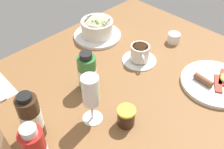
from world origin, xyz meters
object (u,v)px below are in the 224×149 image
object	(u,v)px
coffee_cup	(140,54)
breakfast_plate	(216,82)
sauce_bottle_brown	(31,118)
sauce_bottle_green	(87,73)
porridge_bowl	(97,29)
creamer_jug	(174,38)
jam_jar	(126,117)
wine_glass	(91,93)

from	to	relation	value
coffee_cup	breakfast_plate	distance (cm)	29.10
sauce_bottle_brown	sauce_bottle_green	xyz separation A→B (cm)	(-23.75, -4.24, -1.00)
porridge_bowl	creamer_jug	xyz separation A→B (cm)	(-20.17, 25.88, -1.69)
jam_jar	breakfast_plate	xyz separation A→B (cm)	(-34.83, 10.70, -2.21)
sauce_bottle_green	sauce_bottle_brown	bearing A→B (deg)	10.12
jam_jar	sauce_bottle_green	size ratio (longest dim) A/B	0.42
coffee_cup	sauce_bottle_brown	size ratio (longest dim) A/B	0.81
jam_jar	sauce_bottle_green	bearing A→B (deg)	-96.63
jam_jar	sauce_bottle_green	world-z (taller)	sauce_bottle_green
coffee_cup	wine_glass	xyz separation A→B (cm)	(31.83, 8.44, 8.09)
sauce_bottle_brown	sauce_bottle_green	world-z (taller)	sauce_bottle_brown
porridge_bowl	breakfast_plate	world-z (taller)	porridge_bowl
sauce_bottle_brown	jam_jar	bearing A→B (deg)	143.83
wine_glass	breakfast_plate	size ratio (longest dim) A/B	0.71
sauce_bottle_brown	coffee_cup	bearing A→B (deg)	-178.46
porridge_bowl	wine_glass	size ratio (longest dim) A/B	1.22
coffee_cup	sauce_bottle_green	size ratio (longest dim) A/B	0.91
creamer_jug	jam_jar	bearing A→B (deg)	18.23
sauce_bottle_brown	sauce_bottle_green	size ratio (longest dim) A/B	1.12
creamer_jug	breakfast_plate	distance (cm)	28.26
wine_glass	breakfast_plate	bearing A→B (deg)	154.73
breakfast_plate	wine_glass	bearing A→B (deg)	-25.27
creamer_jug	sauce_bottle_brown	world-z (taller)	sauce_bottle_brown
coffee_cup	creamer_jug	size ratio (longest dim) A/B	2.17
porridge_bowl	jam_jar	xyz separation A→B (cm)	(25.94, 41.07, -0.71)
porridge_bowl	sauce_bottle_brown	size ratio (longest dim) A/B	1.26
creamer_jug	wine_glass	size ratio (longest dim) A/B	0.36
creamer_jug	sauce_bottle_brown	distance (cm)	67.76
coffee_cup	wine_glass	size ratio (longest dim) A/B	0.79
wine_glass	jam_jar	distance (cm)	13.08
porridge_bowl	breakfast_plate	xyz separation A→B (cm)	(-8.89, 51.77, -2.92)
coffee_cup	creamer_jug	distance (cm)	20.23
porridge_bowl	creamer_jug	bearing A→B (deg)	127.93
porridge_bowl	sauce_bottle_green	size ratio (longest dim) A/B	1.40
creamer_jug	porridge_bowl	bearing A→B (deg)	-52.07
porridge_bowl	wine_glass	world-z (taller)	wine_glass
wine_glass	breakfast_plate	xyz separation A→B (cm)	(-40.68, 19.21, -10.24)
porridge_bowl	coffee_cup	world-z (taller)	porridge_bowl
coffee_cup	jam_jar	world-z (taller)	coffee_cup
porridge_bowl	jam_jar	size ratio (longest dim) A/B	3.33
coffee_cup	breakfast_plate	world-z (taller)	coffee_cup
porridge_bowl	sauce_bottle_brown	xyz separation A→B (cm)	(47.37, 25.40, 3.79)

